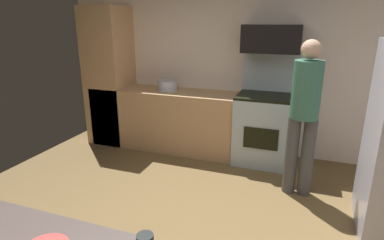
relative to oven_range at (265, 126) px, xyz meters
name	(u,v)px	position (x,y,z in m)	size (l,w,h in m)	color
ground_plane	(172,238)	(-0.54, -1.97, -0.52)	(5.20, 4.80, 0.02)	brown
wall_back	(234,63)	(-0.54, 0.37, 0.79)	(5.20, 0.12, 2.60)	beige
lower_cabinet_run	(169,119)	(-1.44, 0.01, -0.06)	(2.40, 0.60, 0.90)	tan
cabinet_column	(110,76)	(-2.44, 0.01, 0.54)	(0.60, 0.60, 2.10)	tan
oven_range	(265,126)	(0.00, 0.00, 0.00)	(0.76, 0.65, 1.49)	#AFBFC6
microwave	(272,39)	(0.00, 0.09, 1.16)	(0.74, 0.38, 0.35)	black
person_cook	(304,112)	(0.49, -0.74, 0.45)	(0.31, 0.30, 1.72)	#474747
stock_pot	(167,85)	(-1.45, 0.01, 0.46)	(0.29, 0.29, 0.15)	#AEB4C3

